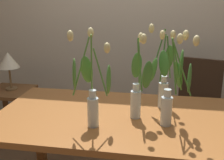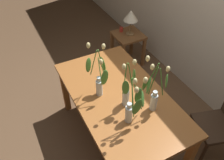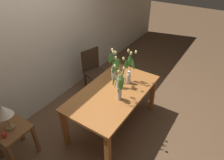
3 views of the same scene
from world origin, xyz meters
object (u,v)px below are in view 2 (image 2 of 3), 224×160
(tulip_vase_3, at_px, (154,93))
(table_lamp, at_px, (131,16))
(tulip_vase_0, at_px, (133,107))
(tulip_vase_1, at_px, (127,91))
(tulip_vase_2, at_px, (99,78))
(side_table, at_px, (128,41))
(dining_table, at_px, (120,101))
(pillar_candle, at_px, (121,29))

(tulip_vase_3, height_order, table_lamp, tulip_vase_3)
(tulip_vase_0, distance_m, tulip_vase_1, 0.23)
(tulip_vase_0, xyz_separation_m, tulip_vase_2, (-0.47, -0.10, -0.00))
(tulip_vase_0, bearing_deg, side_table, 150.21)
(tulip_vase_0, xyz_separation_m, side_table, (-1.63, 0.93, -0.52))
(dining_table, distance_m, tulip_vase_2, 0.37)
(dining_table, bearing_deg, tulip_vase_0, -11.64)
(side_table, xyz_separation_m, table_lamp, (0.01, 0.02, 0.42))
(dining_table, distance_m, side_table, 1.55)
(tulip_vase_3, bearing_deg, tulip_vase_1, -129.29)
(tulip_vase_2, bearing_deg, tulip_vase_0, 11.93)
(tulip_vase_0, bearing_deg, dining_table, 168.36)
(tulip_vase_3, relative_size, side_table, 1.07)
(tulip_vase_0, xyz_separation_m, tulip_vase_1, (-0.22, 0.07, -0.03))
(dining_table, distance_m, pillar_candle, 1.61)
(dining_table, bearing_deg, tulip_vase_3, 32.00)
(dining_table, relative_size, side_table, 2.91)
(pillar_candle, bearing_deg, tulip_vase_3, -19.92)
(tulip_vase_1, bearing_deg, side_table, 148.53)
(table_lamp, distance_m, pillar_candle, 0.31)
(dining_table, bearing_deg, tulip_vase_2, -123.52)
(dining_table, xyz_separation_m, side_table, (-1.27, 0.86, -0.22))
(tulip_vase_0, height_order, tulip_vase_2, tulip_vase_2)
(tulip_vase_2, distance_m, tulip_vase_3, 0.55)
(tulip_vase_1, height_order, pillar_candle, tulip_vase_1)
(dining_table, xyz_separation_m, tulip_vase_1, (0.14, -0.01, 0.27))
(dining_table, distance_m, table_lamp, 1.55)
(tulip_vase_1, relative_size, side_table, 1.00)
(tulip_vase_2, height_order, tulip_vase_3, tulip_vase_3)
(table_lamp, bearing_deg, pillar_candle, -149.37)
(table_lamp, bearing_deg, dining_table, -34.90)
(tulip_vase_0, distance_m, side_table, 1.95)
(dining_table, distance_m, tulip_vase_1, 0.31)
(dining_table, height_order, table_lamp, table_lamp)
(tulip_vase_0, bearing_deg, tulip_vase_2, -168.07)
(tulip_vase_0, distance_m, table_lamp, 1.88)
(tulip_vase_0, xyz_separation_m, pillar_candle, (-1.76, 0.87, -0.37))
(tulip_vase_1, distance_m, table_lamp, 1.66)
(dining_table, relative_size, tulip_vase_3, 2.72)
(tulip_vase_1, relative_size, tulip_vase_2, 0.94)
(tulip_vase_2, xyz_separation_m, table_lamp, (-1.15, 1.05, -0.10))
(dining_table, xyz_separation_m, table_lamp, (-1.26, 0.88, 0.21))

